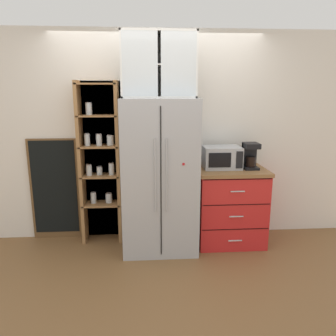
{
  "coord_description": "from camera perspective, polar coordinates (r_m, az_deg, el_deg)",
  "views": [
    {
      "loc": [
        -0.16,
        -3.72,
        1.84
      ],
      "look_at": [
        0.1,
        -0.01,
        0.97
      ],
      "focal_mm": 35.38,
      "sensor_mm": 36.0,
      "label": 1
    }
  ],
  "objects": [
    {
      "name": "coffee_maker",
      "position": [
        4.05,
        13.96,
        2.09
      ],
      "size": [
        0.17,
        0.2,
        0.31
      ],
      "color": "black",
      "rests_on": "counter_cabinet"
    },
    {
      "name": "ground_plane",
      "position": [
        4.15,
        -1.42,
        -13.13
      ],
      "size": [
        10.68,
        10.68,
        0.0
      ],
      "primitive_type": "plane",
      "color": "brown"
    },
    {
      "name": "bottle_clear",
      "position": [
        4.04,
        10.73,
        1.56
      ],
      "size": [
        0.06,
        0.06,
        0.25
      ],
      "color": "silver",
      "rests_on": "counter_cabinet"
    },
    {
      "name": "bottle_green",
      "position": [
        3.98,
        10.97,
        1.32
      ],
      "size": [
        0.06,
        0.06,
        0.25
      ],
      "color": "#285B33",
      "rests_on": "counter_cabinet"
    },
    {
      "name": "mug_sage",
      "position": [
        3.97,
        11.02,
        0.46
      ],
      "size": [
        0.11,
        0.08,
        0.1
      ],
      "color": "#8CA37F",
      "rests_on": "counter_cabinet"
    },
    {
      "name": "refrigerator",
      "position": [
        3.84,
        -1.49,
        -1.3
      ],
      "size": [
        0.85,
        0.74,
        1.76
      ],
      "color": "#ADAFB5",
      "rests_on": "ground"
    },
    {
      "name": "chalkboard_menu",
      "position": [
        4.37,
        -18.88,
        -3.46
      ],
      "size": [
        0.6,
        0.04,
        1.28
      ],
      "color": "brown",
      "rests_on": "ground"
    },
    {
      "name": "microwave",
      "position": [
        4.01,
        9.25,
        1.83
      ],
      "size": [
        0.44,
        0.33,
        0.26
      ],
      "color": "#ADAFB5",
      "rests_on": "counter_cabinet"
    },
    {
      "name": "counter_cabinet",
      "position": [
        4.14,
        10.58,
        -6.38
      ],
      "size": [
        0.83,
        0.62,
        0.93
      ],
      "color": "red",
      "rests_on": "ground"
    },
    {
      "name": "upper_cabinet",
      "position": [
        3.77,
        -1.64,
        17.24
      ],
      "size": [
        0.81,
        0.32,
        0.69
      ],
      "color": "silver",
      "rests_on": "refrigerator"
    },
    {
      "name": "pantry_shelf_column",
      "position": [
        4.12,
        -11.56,
        1.24
      ],
      "size": [
        0.53,
        0.29,
        1.95
      ],
      "color": "brown",
      "rests_on": "ground"
    },
    {
      "name": "wall_back_cream",
      "position": [
        4.16,
        -1.78,
        5.37
      ],
      "size": [
        4.98,
        0.1,
        2.55
      ],
      "primitive_type": "cube",
      "color": "silver",
      "rests_on": "ground"
    }
  ]
}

